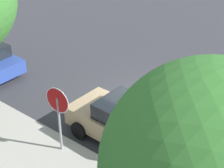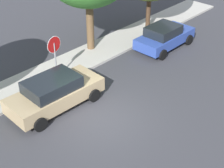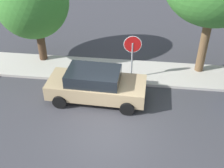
{
  "view_description": "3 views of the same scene",
  "coord_description": "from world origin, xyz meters",
  "views": [
    {
      "loc": [
        -6.01,
        9.87,
        7.72
      ],
      "look_at": [
        1.21,
        0.63,
        0.95
      ],
      "focal_mm": 55.0,
      "sensor_mm": 36.0,
      "label": 1
    },
    {
      "loc": [
        -8.4,
        -8.62,
        9.56
      ],
      "look_at": [
        1.23,
        0.49,
        1.04
      ],
      "focal_mm": 55.0,
      "sensor_mm": 36.0,
      "label": 2
    },
    {
      "loc": [
        1.23,
        -8.27,
        8.17
      ],
      "look_at": [
        0.04,
        1.36,
        1.45
      ],
      "focal_mm": 45.0,
      "sensor_mm": 36.0,
      "label": 3
    }
  ],
  "objects": [
    {
      "name": "ground_plane",
      "position": [
        0.0,
        0.0,
        0.0
      ],
      "size": [
        60.0,
        60.0,
        0.0
      ],
      "primitive_type": "plane",
      "color": "#38383D"
    },
    {
      "name": "sidewalk_curb",
      "position": [
        0.0,
        4.61,
        0.07
      ],
      "size": [
        32.0,
        2.36,
        0.14
      ],
      "primitive_type": "cube",
      "color": "#B2ADA3",
      "rests_on": "ground_plane"
    },
    {
      "name": "stop_sign",
      "position": [
        0.73,
        3.96,
        1.73
      ],
      "size": [
        0.88,
        0.1,
        2.49
      ],
      "color": "gray",
      "rests_on": "ground_plane"
    },
    {
      "name": "parked_car_tan",
      "position": [
        -0.8,
        2.17,
        0.79
      ],
      "size": [
        4.56,
        2.18,
        1.54
      ],
      "color": "tan",
      "rests_on": "ground_plane"
    },
    {
      "name": "parked_car_blue",
      "position": [
        7.62,
        2.16,
        0.75
      ],
      "size": [
        4.03,
        1.95,
        1.47
      ],
      "color": "#2D479E",
      "rests_on": "ground_plane"
    }
  ]
}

